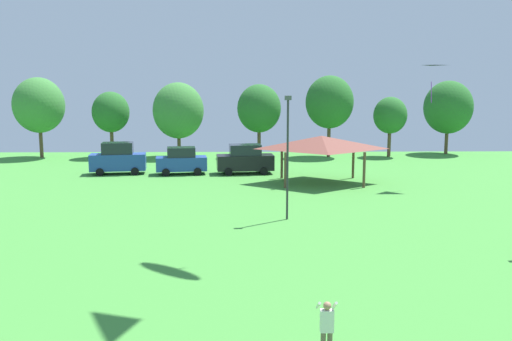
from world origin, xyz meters
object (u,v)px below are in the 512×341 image
at_px(treeline_tree_6, 448,107).
at_px(treeline_tree_3, 259,109).
at_px(light_post_0, 288,151).
at_px(treeline_tree_4, 330,102).
at_px(kite_flying_3, 430,75).
at_px(parked_car_leftmost, 118,159).
at_px(treeline_tree_0, 39,105).
at_px(treeline_tree_1, 111,112).
at_px(treeline_tree_5, 390,115).
at_px(person_standing_mid_field, 327,327).
at_px(parked_car_third_from_left, 245,159).
at_px(treeline_tree_2, 178,111).
at_px(parked_car_second_from_left, 181,161).
at_px(park_pavilion, 321,143).

bearing_deg(treeline_tree_6, treeline_tree_3, -174.03).
bearing_deg(light_post_0, treeline_tree_4, 76.72).
xyz_separation_m(kite_flying_3, parked_car_leftmost, (-24.09, 5.46, -6.83)).
height_order(kite_flying_3, treeline_tree_0, kite_flying_3).
height_order(treeline_tree_1, treeline_tree_5, treeline_tree_1).
relative_size(person_standing_mid_field, treeline_tree_3, 0.23).
height_order(parked_car_third_from_left, treeline_tree_2, treeline_tree_2).
bearing_deg(parked_car_second_from_left, treeline_tree_6, 18.19).
xyz_separation_m(parked_car_third_from_left, treeline_tree_2, (-6.87, 10.71, 3.60)).
bearing_deg(treeline_tree_2, light_post_0, -70.85).
bearing_deg(treeline_tree_1, kite_flying_3, -30.69).
relative_size(parked_car_second_from_left, treeline_tree_3, 0.58).
distance_m(park_pavilion, light_post_0, 11.91).
bearing_deg(treeline_tree_6, treeline_tree_5, -161.98).
relative_size(kite_flying_3, parked_car_third_from_left, 0.43).
bearing_deg(treeline_tree_1, parked_car_third_from_left, -37.81).
xyz_separation_m(parked_car_second_from_left, treeline_tree_1, (-8.44, 10.91, 3.53)).
bearing_deg(treeline_tree_0, parked_car_second_from_left, -34.67).
height_order(parked_car_leftmost, treeline_tree_4, treeline_tree_4).
distance_m(treeline_tree_3, treeline_tree_5, 13.60).
height_order(treeline_tree_0, treeline_tree_4, treeline_tree_4).
bearing_deg(treeline_tree_4, park_pavilion, -100.65).
xyz_separation_m(treeline_tree_4, treeline_tree_6, (13.17, 2.31, -0.63)).
distance_m(parked_car_second_from_left, treeline_tree_5, 23.37).
height_order(kite_flying_3, park_pavilion, kite_flying_3).
xyz_separation_m(kite_flying_3, park_pavilion, (-7.66, 0.98, -5.04)).
xyz_separation_m(parked_car_leftmost, treeline_tree_6, (32.47, 13.08, 3.74)).
height_order(park_pavilion, treeline_tree_3, treeline_tree_3).
bearing_deg(parked_car_third_from_left, person_standing_mid_field, -91.64).
bearing_deg(parked_car_second_from_left, treeline_tree_0, 137.39).
distance_m(light_post_0, treeline_tree_2, 28.16).
distance_m(treeline_tree_2, treeline_tree_4, 15.55).
distance_m(park_pavilion, treeline_tree_2, 19.85).
distance_m(parked_car_leftmost, treeline_tree_0, 15.37).
xyz_separation_m(park_pavilion, treeline_tree_4, (2.87, 15.26, 2.57)).
distance_m(kite_flying_3, treeline_tree_2, 26.18).
xyz_separation_m(parked_car_second_from_left, light_post_0, (7.69, -15.64, 2.68)).
relative_size(parked_car_second_from_left, park_pavilion, 0.59).
bearing_deg(person_standing_mid_field, treeline_tree_6, 94.12).
distance_m(light_post_0, treeline_tree_5, 29.57).
bearing_deg(treeline_tree_5, treeline_tree_4, -179.22).
xyz_separation_m(person_standing_mid_field, kite_flying_3, (11.17, 26.01, 7.16)).
bearing_deg(treeline_tree_2, treeline_tree_0, -179.58).
xyz_separation_m(light_post_0, treeline_tree_2, (-9.23, 26.58, 1.00)).
xyz_separation_m(parked_car_leftmost, parked_car_second_from_left, (5.33, -0.23, -0.17)).
relative_size(treeline_tree_3, treeline_tree_6, 0.95).
distance_m(treeline_tree_3, treeline_tree_4, 7.27).
bearing_deg(treeline_tree_0, treeline_tree_2, 0.42).
relative_size(person_standing_mid_field, treeline_tree_1, 0.25).
relative_size(parked_car_leftmost, treeline_tree_2, 0.62).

